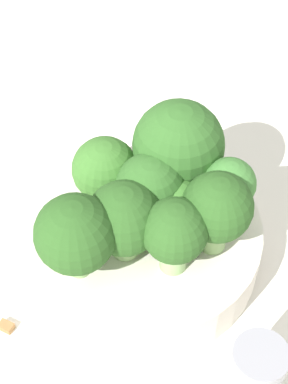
% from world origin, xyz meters
% --- Properties ---
extents(ground_plane, '(3.00, 3.00, 0.00)m').
position_xyz_m(ground_plane, '(0.00, 0.00, 0.00)').
color(ground_plane, silver).
extents(bowl, '(0.16, 0.16, 0.03)m').
position_xyz_m(bowl, '(0.00, 0.00, 0.02)').
color(bowl, silver).
rests_on(bowl, ground_plane).
extents(broccoli_floret_0, '(0.04, 0.04, 0.06)m').
position_xyz_m(broccoli_floret_0, '(0.01, -0.04, 0.07)').
color(broccoli_floret_0, '#84AD66').
rests_on(broccoli_floret_0, bowl).
extents(broccoli_floret_1, '(0.04, 0.04, 0.06)m').
position_xyz_m(broccoli_floret_1, '(-0.01, -0.03, 0.07)').
color(broccoli_floret_1, '#8EB770').
rests_on(broccoli_floret_1, bowl).
extents(broccoli_floret_2, '(0.04, 0.04, 0.04)m').
position_xyz_m(broccoli_floret_2, '(0.01, -0.02, 0.06)').
color(broccoli_floret_2, '#7A9E5B').
rests_on(broccoli_floret_2, bowl).
extents(broccoli_floret_3, '(0.05, 0.05, 0.06)m').
position_xyz_m(broccoli_floret_3, '(-0.05, 0.02, 0.07)').
color(broccoli_floret_3, '#84AD66').
rests_on(broccoli_floret_3, bowl).
extents(broccoli_floret_4, '(0.04, 0.04, 0.05)m').
position_xyz_m(broccoli_floret_4, '(0.01, 0.00, 0.07)').
color(broccoli_floret_4, '#8EB770').
rests_on(broccoli_floret_4, bowl).
extents(broccoli_floret_5, '(0.06, 0.06, 0.07)m').
position_xyz_m(broccoli_floret_5, '(0.04, 0.00, 0.08)').
color(broccoli_floret_5, '#7A9E5B').
rests_on(broccoli_floret_5, bowl).
extents(broccoli_floret_6, '(0.05, 0.05, 0.06)m').
position_xyz_m(broccoli_floret_6, '(-0.02, 0.00, 0.07)').
color(broccoli_floret_6, '#8EB770').
rests_on(broccoli_floret_6, bowl).
extents(broccoli_floret_7, '(0.04, 0.04, 0.05)m').
position_xyz_m(broccoli_floret_7, '(0.01, 0.04, 0.06)').
color(broccoli_floret_7, '#84AD66').
rests_on(broccoli_floret_7, bowl).
extents(broccoli_floret_8, '(0.03, 0.03, 0.05)m').
position_xyz_m(broccoli_floret_8, '(0.03, -0.04, 0.07)').
color(broccoli_floret_8, '#84AD66').
rests_on(broccoli_floret_8, bowl).
extents(pepper_shaker, '(0.03, 0.03, 0.06)m').
position_xyz_m(pepper_shaker, '(-0.05, -0.11, 0.03)').
color(pepper_shaker, silver).
rests_on(pepper_shaker, ground_plane).
extents(almond_crumb_0, '(0.01, 0.01, 0.01)m').
position_xyz_m(almond_crumb_0, '(-0.09, 0.04, 0.00)').
color(almond_crumb_0, olive).
rests_on(almond_crumb_0, ground_plane).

